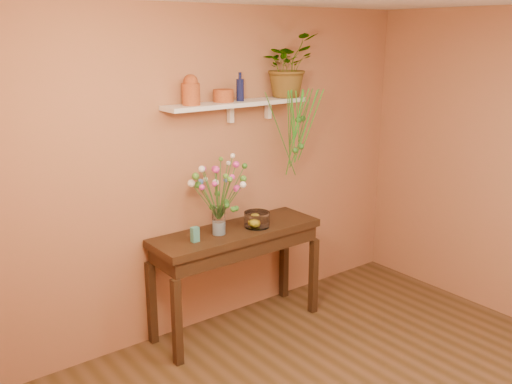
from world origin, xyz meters
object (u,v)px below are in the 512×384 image
(terracotta_jug, at_px, (191,90))
(bouquet, at_px, (219,183))
(glass_bowl, at_px, (257,220))
(sideboard, at_px, (236,244))
(spider_plant, at_px, (287,66))
(blue_bottle, at_px, (240,89))
(glass_vase, at_px, (219,223))

(terracotta_jug, distance_m, bouquet, 0.75)
(bouquet, bearing_deg, glass_bowl, -4.83)
(sideboard, height_order, spider_plant, spider_plant)
(sideboard, bearing_deg, terracotta_jug, 158.60)
(blue_bottle, xyz_separation_m, spider_plant, (0.51, 0.01, 0.17))
(spider_plant, distance_m, bouquet, 1.22)
(glass_vase, distance_m, glass_bowl, 0.36)
(blue_bottle, bearing_deg, glass_bowl, -79.12)
(blue_bottle, bearing_deg, bouquet, -155.16)
(sideboard, bearing_deg, bouquet, -171.55)
(glass_vase, xyz_separation_m, glass_bowl, (0.36, -0.04, -0.04))
(glass_vase, height_order, bouquet, bouquet)
(blue_bottle, relative_size, bouquet, 0.44)
(sideboard, relative_size, blue_bottle, 6.38)
(sideboard, bearing_deg, spider_plant, 11.52)
(sideboard, relative_size, bouquet, 2.78)
(glass_vase, relative_size, glass_bowl, 1.05)
(glass_bowl, bearing_deg, glass_vase, 173.18)
(bouquet, bearing_deg, sideboard, 8.45)
(sideboard, distance_m, blue_bottle, 1.28)
(spider_plant, height_order, bouquet, spider_plant)
(spider_plant, bearing_deg, blue_bottle, -178.90)
(blue_bottle, relative_size, spider_plant, 0.43)
(terracotta_jug, relative_size, blue_bottle, 1.01)
(sideboard, relative_size, glass_bowl, 6.86)
(terracotta_jug, bearing_deg, glass_vase, -45.39)
(spider_plant, relative_size, glass_vase, 2.36)
(blue_bottle, distance_m, spider_plant, 0.54)
(sideboard, relative_size, glass_vase, 6.50)
(blue_bottle, distance_m, glass_bowl, 1.09)
(terracotta_jug, xyz_separation_m, spider_plant, (0.97, 0.00, 0.16))
(blue_bottle, distance_m, bouquet, 0.79)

